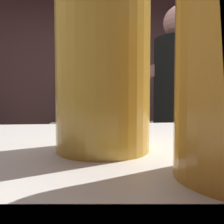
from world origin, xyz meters
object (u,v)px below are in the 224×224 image
object	(u,v)px
bottle_olive_oil	(70,95)
chefs_knife	(190,124)
bartender	(179,116)
bottle_hot_sauce	(77,95)
pint_glass_far	(103,69)
bottle_vinegar	(121,95)
bottle_soy	(83,96)
mixing_bowl	(78,123)

from	to	relation	value
bottle_olive_oil	chefs_knife	bearing A→B (deg)	-46.69
bartender	bottle_hot_sauce	bearing A→B (deg)	26.50
pint_glass_far	bottle_hot_sauce	bearing A→B (deg)	92.59
chefs_knife	bottle_olive_oil	xyz separation A→B (m)	(-1.12, 1.19, 0.28)
chefs_knife	bottle_vinegar	bearing A→B (deg)	90.57
bartender	bottle_soy	bearing A→B (deg)	26.13
mixing_bowl	chefs_knife	world-z (taller)	mixing_bowl
bottle_soy	bottle_hot_sauce	distance (m)	0.18
chefs_knife	bottle_soy	distance (m)	1.50
bottle_vinegar	bottle_hot_sauce	bearing A→B (deg)	176.08
bottle_vinegar	bottle_hot_sauce	world-z (taller)	bottle_hot_sauce
bottle_soy	pint_glass_far	bearing A→B (deg)	-88.93
bartender	bottle_soy	world-z (taller)	bartender
chefs_knife	bottle_olive_oil	bearing A→B (deg)	115.25
chefs_knife	bottle_soy	xyz separation A→B (m)	(-0.95, 1.13, 0.26)
mixing_bowl	bottle_olive_oil	xyz separation A→B (m)	(-0.14, 1.22, 0.26)
pint_glass_far	bottle_hot_sauce	xyz separation A→B (m)	(-0.14, 2.99, 0.04)
bottle_vinegar	bartender	bearing A→B (deg)	-85.19
chefs_knife	bottle_olive_oil	world-z (taller)	bottle_olive_oil
bartender	pint_glass_far	bearing A→B (deg)	157.06
pint_glass_far	bottle_hot_sauce	distance (m)	3.00
mixing_bowl	bottle_olive_oil	size ratio (longest dim) A/B	0.85
mixing_bowl	bottle_vinegar	size ratio (longest dim) A/B	0.83
bottle_olive_oil	pint_glass_far	bearing A→B (deg)	-85.67
mixing_bowl	bottle_hot_sauce	world-z (taller)	bottle_hot_sauce
bartender	bottle_hot_sauce	world-z (taller)	bartender
bottle_olive_oil	bartender	bearing A→B (deg)	-62.26
bottle_vinegar	bottle_hot_sauce	size ratio (longest dim) A/B	0.99
bottle_soy	bottle_olive_oil	size ratio (longest dim) A/B	0.83
bottle_soy	bottle_hot_sauce	world-z (taller)	bottle_hot_sauce
chefs_knife	pint_glass_far	xyz separation A→B (m)	(-0.90, -1.71, 0.24)
mixing_bowl	bottle_vinegar	bearing A→B (deg)	66.43
bottle_hot_sauce	chefs_knife	bearing A→B (deg)	-51.18
bartender	bottle_vinegar	xyz separation A→B (m)	(-0.14, 1.65, 0.18)
bottle_soy	bottle_vinegar	size ratio (longest dim) A/B	0.81
chefs_knife	pint_glass_far	distance (m)	1.95
bottle_hot_sauce	bottle_soy	bearing A→B (deg)	-62.45
bartender	bottle_hot_sauce	size ratio (longest dim) A/B	7.06
mixing_bowl	bottle_olive_oil	world-z (taller)	bottle_olive_oil
bottle_soy	bottle_hot_sauce	bearing A→B (deg)	117.55
bartender	bottle_soy	distance (m)	1.68
bottle_olive_oil	bottle_soy	bearing A→B (deg)	-19.28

